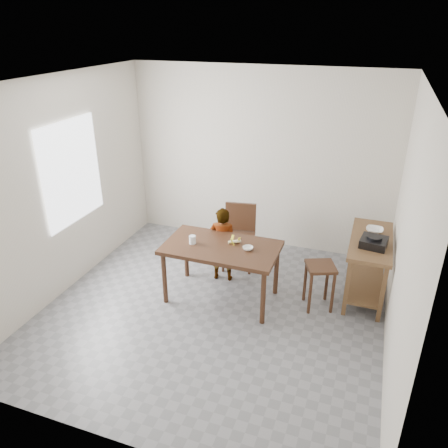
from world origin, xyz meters
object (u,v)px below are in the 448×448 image
(dining_chair, at_px, (238,238))
(stool, at_px, (319,286))
(prep_counter, at_px, (367,267))
(dining_table, at_px, (221,272))
(child, at_px, (222,244))

(dining_chair, relative_size, stool, 1.54)
(prep_counter, bearing_deg, dining_chair, 176.05)
(prep_counter, height_order, stool, prep_counter)
(dining_table, bearing_deg, prep_counter, 22.15)
(child, bearing_deg, prep_counter, 177.97)
(dining_table, xyz_separation_m, dining_chair, (-0.04, 0.82, 0.08))
(prep_counter, xyz_separation_m, child, (-1.86, -0.26, 0.13))
(dining_chair, height_order, stool, dining_chair)
(dining_table, bearing_deg, dining_chair, 92.80)
(stool, bearing_deg, dining_chair, 153.99)
(prep_counter, height_order, dining_chair, dining_chair)
(child, bearing_deg, dining_chair, -115.15)
(prep_counter, relative_size, stool, 2.04)
(child, distance_m, stool, 1.37)
(dining_chair, bearing_deg, prep_counter, -13.56)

